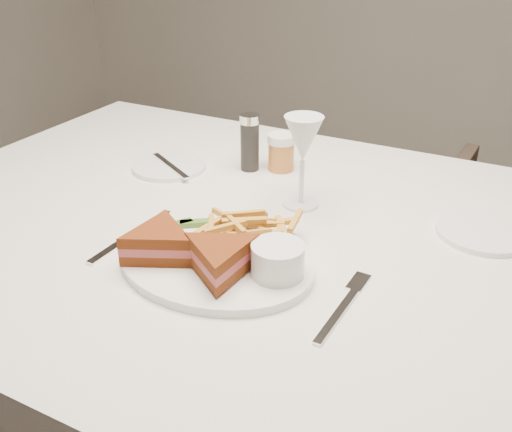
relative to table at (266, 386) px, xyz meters
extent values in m
cube|color=silver|center=(0.00, 0.00, 0.00)|extent=(1.51, 1.04, 0.75)
imported|color=#4A392D|center=(-0.07, 0.84, -0.05)|extent=(0.68, 0.64, 0.65)
ellipsoid|color=white|center=(-0.02, -0.15, 0.38)|extent=(0.33, 0.26, 0.01)
cube|color=silver|center=(-0.20, -0.13, 0.38)|extent=(0.03, 0.21, 0.00)
cylinder|color=white|center=(-0.31, 0.16, 0.38)|extent=(0.16, 0.16, 0.01)
cylinder|color=white|center=(0.35, 0.14, 0.38)|extent=(0.16, 0.16, 0.01)
cylinder|color=black|center=(-0.15, 0.23, 0.44)|extent=(0.04, 0.04, 0.12)
cylinder|color=#B66C2B|center=(-0.08, 0.25, 0.42)|extent=(0.06, 0.06, 0.08)
cube|color=#466E26|center=(-0.11, -0.07, 0.40)|extent=(0.05, 0.04, 0.01)
cube|color=#466E26|center=(-0.13, -0.09, 0.40)|extent=(0.05, 0.05, 0.01)
cylinder|color=white|center=(0.08, -0.14, 0.42)|extent=(0.08, 0.08, 0.05)
camera|label=1|loc=(0.36, -0.80, 0.87)|focal=40.00mm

